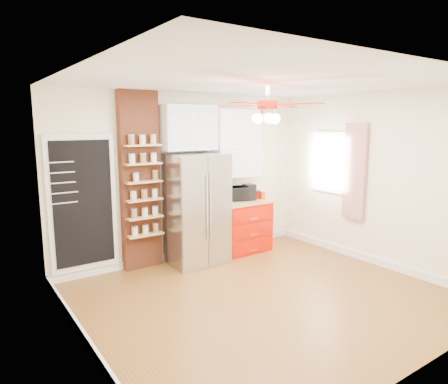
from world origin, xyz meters
TOP-DOWN VIEW (x-y plane):
  - floor at (0.00, 0.00)m, footprint 4.50×4.50m
  - ceiling at (0.00, 0.00)m, footprint 4.50×4.50m
  - wall_back at (0.00, 2.00)m, footprint 4.50×0.02m
  - wall_front at (0.00, -2.00)m, footprint 4.50×0.02m
  - wall_left at (-2.25, 0.00)m, footprint 0.02×4.00m
  - wall_right at (2.25, 0.00)m, footprint 0.02×4.00m
  - chalkboard at (-1.70, 1.96)m, footprint 0.95×0.05m
  - brick_pillar at (-0.85, 1.92)m, footprint 0.60×0.16m
  - fridge at (-0.05, 1.63)m, footprint 0.90×0.70m
  - upper_glass_cabinet at (-0.05, 1.82)m, footprint 0.90×0.35m
  - red_cabinet at (0.92, 1.68)m, footprint 0.94×0.64m
  - upper_shelf_unit at (0.92, 1.85)m, footprint 0.90×0.30m
  - window at (2.23, 0.90)m, footprint 0.04×0.75m
  - curtain at (2.18, 0.35)m, footprint 0.06×0.40m
  - ceiling_fan at (0.00, 0.00)m, footprint 1.40×1.40m
  - toaster_oven at (0.81, 1.76)m, footprint 0.51×0.42m
  - coffee_maker at (1.05, 1.66)m, footprint 0.20×0.24m
  - canister_left at (1.29, 1.58)m, footprint 0.10×0.10m
  - canister_right at (1.26, 1.68)m, footprint 0.13×0.13m
  - pantry_jar_oats at (-0.98, 1.77)m, footprint 0.11×0.11m
  - pantry_jar_beans at (-0.65, 1.80)m, footprint 0.11×0.11m

SIDE VIEW (x-z plane):
  - floor at x=0.00m, z-range 0.00..0.00m
  - red_cabinet at x=0.92m, z-range 0.00..0.90m
  - fridge at x=-0.05m, z-range 0.00..1.75m
  - canister_left at x=1.29m, z-range 0.90..1.03m
  - canister_right at x=1.26m, z-range 0.90..1.04m
  - toaster_oven at x=0.81m, z-range 0.90..1.14m
  - coffee_maker at x=1.05m, z-range 0.90..1.18m
  - chalkboard at x=-1.70m, z-range 0.12..2.08m
  - wall_back at x=0.00m, z-range 0.00..2.70m
  - wall_front at x=0.00m, z-range 0.00..2.70m
  - wall_left at x=-2.25m, z-range 0.00..2.70m
  - wall_right at x=2.25m, z-range 0.00..2.70m
  - brick_pillar at x=-0.85m, z-range 0.00..2.70m
  - pantry_jar_oats at x=-0.98m, z-range 1.37..1.50m
  - pantry_jar_beans at x=-0.65m, z-range 1.37..1.50m
  - curtain at x=2.18m, z-range 0.67..2.23m
  - window at x=2.23m, z-range 1.02..2.08m
  - upper_shelf_unit at x=0.92m, z-range 1.30..2.45m
  - upper_glass_cabinet at x=-0.05m, z-range 1.80..2.50m
  - ceiling_fan at x=0.00m, z-range 2.20..2.65m
  - ceiling at x=0.00m, z-range 2.70..2.70m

